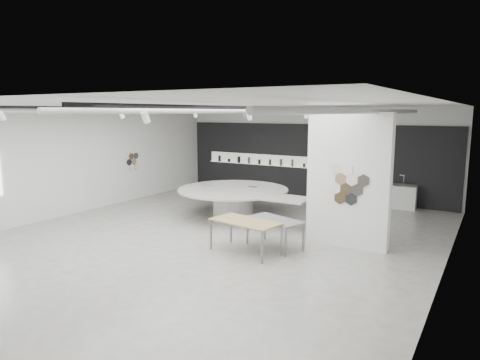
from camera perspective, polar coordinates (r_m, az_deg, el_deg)
The scene contains 7 objects.
room at distance 12.33m, azimuth -3.30°, elevation 1.93°, with size 12.02×14.02×3.82m.
back_wall_display at distance 18.49m, azimuth 9.00°, elevation 2.55°, with size 11.80×0.27×3.10m.
partition_column at distance 11.72m, azimuth 14.25°, elevation -0.07°, with size 2.20×0.38×3.60m.
display_island at distance 14.86m, azimuth -0.71°, elevation -2.45°, with size 4.93×3.87×0.98m.
sample_table_wood at distance 11.03m, azimuth 0.71°, elevation -5.78°, with size 1.91×1.17×0.84m.
sample_table_stone at distance 11.47m, azimuth 4.66°, elevation -5.55°, with size 1.69×1.20×0.78m.
kitchen_counter at distance 17.22m, azimuth 19.86°, elevation -2.02°, with size 1.63×0.72×1.26m.
Camera 1 is at (6.83, -10.09, 3.60)m, focal length 32.00 mm.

